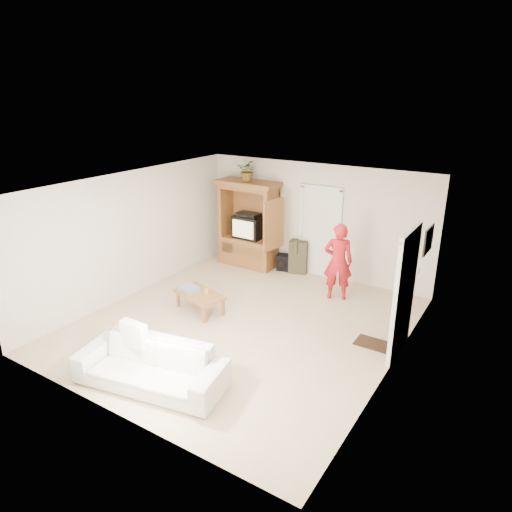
% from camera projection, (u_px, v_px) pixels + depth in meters
% --- Properties ---
extents(floor, '(6.00, 6.00, 0.00)m').
position_uv_depth(floor, '(243.00, 324.00, 8.52)').
color(floor, tan).
rests_on(floor, ground).
extents(ceiling, '(6.00, 6.00, 0.00)m').
position_uv_depth(ceiling, '(241.00, 186.00, 7.63)').
color(ceiling, white).
rests_on(ceiling, floor).
extents(wall_back, '(5.50, 0.00, 5.50)m').
position_uv_depth(wall_back, '(315.00, 220.00, 10.45)').
color(wall_back, silver).
rests_on(wall_back, floor).
extents(wall_front, '(5.50, 0.00, 5.50)m').
position_uv_depth(wall_front, '(108.00, 329.00, 5.69)').
color(wall_front, silver).
rests_on(wall_front, floor).
extents(wall_left, '(0.00, 6.00, 6.00)m').
position_uv_depth(wall_left, '(132.00, 234.00, 9.45)').
color(wall_left, silver).
rests_on(wall_left, floor).
extents(wall_right, '(0.00, 6.00, 6.00)m').
position_uv_depth(wall_right, '(397.00, 294.00, 6.69)').
color(wall_right, silver).
rests_on(wall_right, floor).
extents(armoire, '(1.82, 1.14, 2.10)m').
position_uv_depth(armoire, '(249.00, 230.00, 11.11)').
color(armoire, brown).
rests_on(armoire, floor).
extents(door_back, '(0.85, 0.05, 2.04)m').
position_uv_depth(door_back, '(320.00, 233.00, 10.45)').
color(door_back, white).
rests_on(door_back, floor).
extents(doorway_right, '(0.05, 0.90, 2.04)m').
position_uv_depth(doorway_right, '(404.00, 296.00, 7.28)').
color(doorway_right, black).
rests_on(doorway_right, floor).
extents(framed_picture, '(0.03, 0.60, 0.48)m').
position_uv_depth(framed_picture, '(429.00, 240.00, 8.11)').
color(framed_picture, black).
rests_on(framed_picture, wall_right).
extents(doormat, '(0.60, 0.40, 0.02)m').
position_uv_depth(doormat, '(373.00, 344.00, 7.84)').
color(doormat, '#382316').
rests_on(doormat, floor).
extents(plant, '(0.54, 0.49, 0.50)m').
position_uv_depth(plant, '(248.00, 170.00, 10.60)').
color(plant, '#4C7238').
rests_on(plant, armoire).
extents(man, '(0.70, 0.59, 1.62)m').
position_uv_depth(man, '(338.00, 262.00, 9.31)').
color(man, red).
rests_on(man, floor).
extents(sofa, '(2.35, 1.27, 0.65)m').
position_uv_depth(sofa, '(151.00, 365.00, 6.66)').
color(sofa, silver).
rests_on(sofa, floor).
extents(coffee_table, '(1.15, 0.83, 0.39)m').
position_uv_depth(coffee_table, '(200.00, 295.00, 8.90)').
color(coffee_table, brown).
rests_on(coffee_table, floor).
extents(towel, '(0.43, 0.36, 0.08)m').
position_uv_depth(towel, '(189.00, 288.00, 9.00)').
color(towel, '#CC445E').
rests_on(towel, coffee_table).
extents(candle, '(0.08, 0.08, 0.10)m').
position_uv_depth(candle, '(207.00, 292.00, 8.83)').
color(candle, tan).
rests_on(candle, coffee_table).
extents(backpack_black, '(0.37, 0.27, 0.41)m').
position_uv_depth(backpack_black, '(284.00, 263.00, 10.95)').
color(backpack_black, black).
rests_on(backpack_black, floor).
extents(backpack_olive, '(0.48, 0.41, 0.79)m').
position_uv_depth(backpack_olive, '(298.00, 257.00, 10.80)').
color(backpack_olive, '#47442B').
rests_on(backpack_olive, floor).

